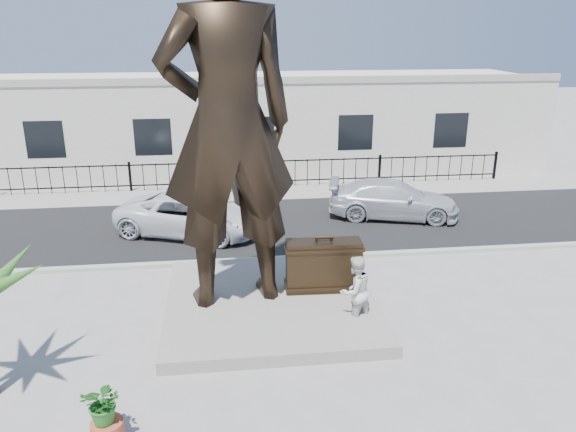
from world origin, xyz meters
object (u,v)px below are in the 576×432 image
tourist (355,291)px  suitcase (323,266)px  car_white (190,215)px  statue (228,124)px

tourist → suitcase: bearing=-95.3°
suitcase → car_white: (-3.64, 5.37, -0.28)m
statue → suitcase: 4.38m
tourist → car_white: size_ratio=0.35×
suitcase → car_white: size_ratio=0.39×
suitcase → car_white: 6.49m
car_white → suitcase: bearing=-125.1°
statue → tourist: statue is taller
suitcase → tourist: size_ratio=1.09×
suitcase → tourist: 1.42m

